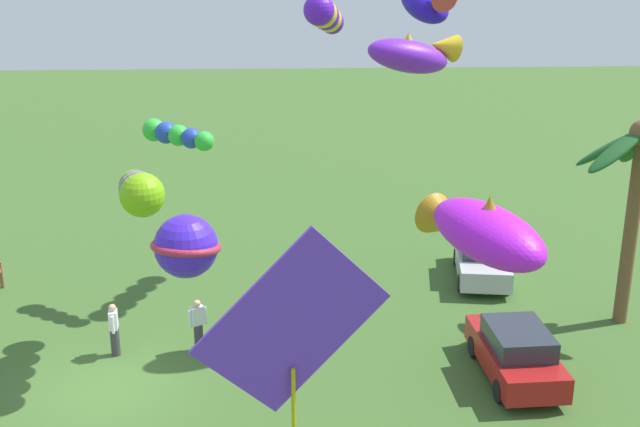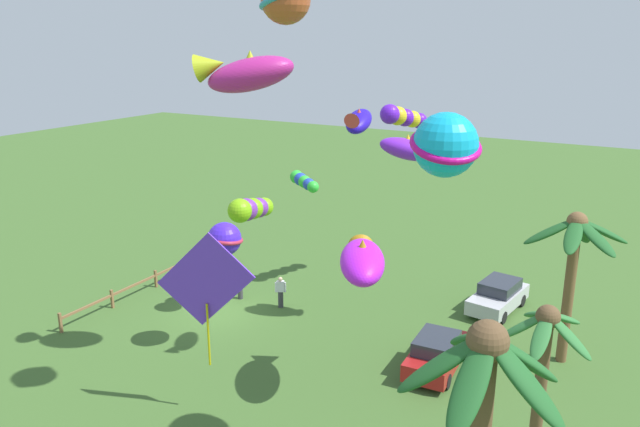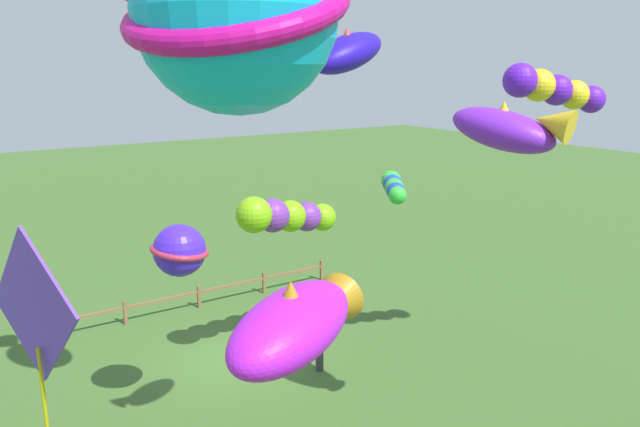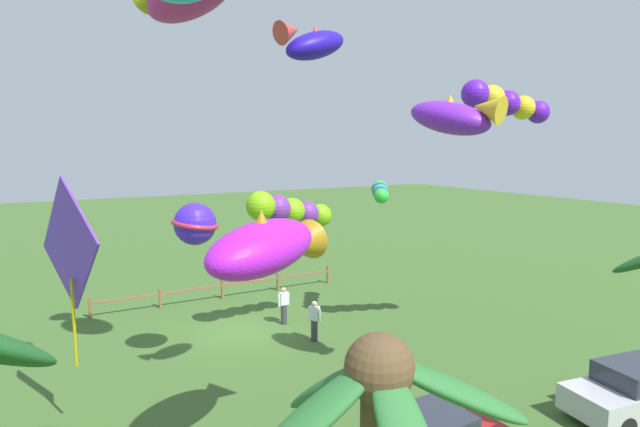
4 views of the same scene
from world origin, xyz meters
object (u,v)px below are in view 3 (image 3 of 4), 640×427
at_px(kite_tube_3, 552,89).
at_px(kite_fish_5, 297,322).
at_px(kite_fish_0, 343,50).
at_px(kite_ball_1, 236,11).
at_px(spectator_0, 279,324).
at_px(kite_fish_4, 510,128).
at_px(spectator_1, 320,347).
at_px(kite_ball_6, 180,250).
at_px(kite_tube_7, 394,187).
at_px(kite_tube_10, 286,216).
at_px(kite_diamond_9, 34,311).

height_order(kite_tube_3, kite_fish_5, kite_tube_3).
relative_size(kite_fish_0, kite_ball_1, 0.83).
distance_m(spectator_0, kite_tube_3, 11.78).
height_order(spectator_0, kite_fish_4, kite_fish_4).
distance_m(spectator_1, kite_ball_6, 6.27).
height_order(kite_fish_5, kite_tube_7, kite_fish_5).
height_order(spectator_1, kite_tube_10, kite_tube_10).
xyz_separation_m(kite_fish_0, kite_fish_4, (-4.30, 0.46, -1.65)).
bearing_deg(kite_fish_5, kite_ball_6, -92.47).
bearing_deg(kite_diamond_9, kite_ball_6, -150.25).
bearing_deg(kite_tube_7, kite_tube_3, 110.58).
xyz_separation_m(kite_tube_7, kite_tube_10, (4.09, -0.49, -0.59)).
xyz_separation_m(spectator_1, kite_fish_0, (3.23, 5.66, 9.17)).
height_order(spectator_0, kite_tube_3, kite_tube_3).
relative_size(spectator_1, kite_tube_7, 0.68).
bearing_deg(kite_fish_5, kite_diamond_9, -48.50).
xyz_separation_m(spectator_0, kite_fish_5, (4.78, 9.09, 4.51)).
bearing_deg(kite_diamond_9, kite_fish_0, 150.48).
xyz_separation_m(kite_fish_4, kite_fish_5, (6.01, 0.62, -3.01)).
height_order(kite_tube_7, kite_diamond_9, kite_diamond_9).
relative_size(kite_ball_1, kite_ball_6, 1.28).
height_order(kite_fish_5, kite_ball_6, kite_fish_5).
bearing_deg(kite_fish_5, kite_tube_7, -138.68).
bearing_deg(kite_ball_1, spectator_0, -120.73).
height_order(kite_diamond_9, kite_tube_10, kite_diamond_9).
bearing_deg(kite_tube_3, kite_fish_0, 11.21).
distance_m(spectator_1, kite_fish_0, 11.25).
xyz_separation_m(kite_fish_0, kite_diamond_9, (5.35, -3.03, -5.03)).
relative_size(kite_tube_3, kite_diamond_9, 0.70).
relative_size(kite_fish_5, kite_diamond_9, 0.75).
relative_size(kite_ball_1, kite_diamond_9, 0.54).
xyz_separation_m(kite_diamond_9, kite_tube_10, (-8.15, -3.94, 0.03)).
bearing_deg(kite_fish_5, kite_fish_4, -174.12).
height_order(kite_tube_3, kite_fish_4, kite_tube_3).
distance_m(spectator_0, kite_ball_6, 6.73).
relative_size(kite_tube_3, kite_ball_6, 1.68).
relative_size(kite_diamond_9, kite_tube_10, 1.24).
bearing_deg(kite_tube_10, kite_fish_0, 68.14).
bearing_deg(kite_ball_1, kite_fish_4, -153.89).
distance_m(kite_ball_1, kite_ball_6, 11.73).
relative_size(kite_fish_4, kite_tube_10, 0.75).
bearing_deg(spectator_1, spectator_0, -86.15).
height_order(spectator_1, kite_fish_5, kite_fish_5).
xyz_separation_m(kite_fish_4, kite_ball_6, (5.74, -5.72, -3.35)).
relative_size(kite_ball_6, kite_diamond_9, 0.42).
bearing_deg(kite_tube_3, kite_ball_1, 26.22).
height_order(kite_tube_7, kite_tube_10, kite_tube_7).
bearing_deg(kite_ball_1, kite_tube_7, -135.39).
distance_m(spectator_0, kite_tube_7, 6.30).
height_order(kite_fish_5, kite_diamond_9, kite_diamond_9).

